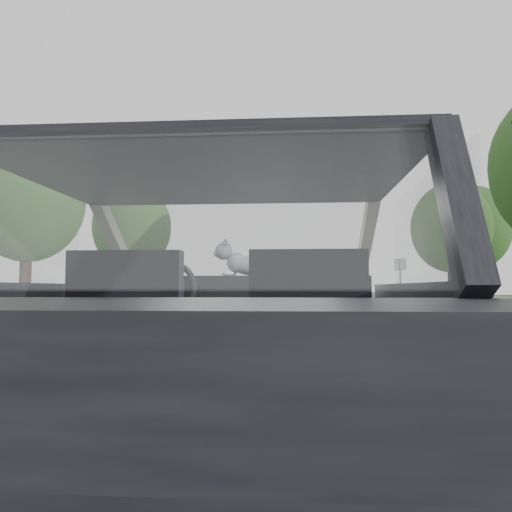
% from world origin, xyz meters
% --- Properties ---
extents(ground, '(140.00, 140.00, 0.00)m').
position_xyz_m(ground, '(0.00, 0.00, 0.00)').
color(ground, '#393939').
rests_on(ground, ground).
extents(subject_car, '(1.80, 4.00, 1.45)m').
position_xyz_m(subject_car, '(0.00, 0.00, 0.72)').
color(subject_car, black).
rests_on(subject_car, ground).
extents(dashboard, '(1.58, 0.45, 0.30)m').
position_xyz_m(dashboard, '(0.00, 0.62, 0.85)').
color(dashboard, black).
rests_on(dashboard, subject_car).
extents(driver_seat, '(0.50, 0.72, 0.42)m').
position_xyz_m(driver_seat, '(-0.40, -0.29, 0.88)').
color(driver_seat, black).
rests_on(driver_seat, subject_car).
extents(passenger_seat, '(0.50, 0.72, 0.42)m').
position_xyz_m(passenger_seat, '(0.40, -0.29, 0.88)').
color(passenger_seat, black).
rests_on(passenger_seat, subject_car).
extents(steering_wheel, '(0.36, 0.36, 0.04)m').
position_xyz_m(steering_wheel, '(-0.40, 0.33, 0.92)').
color(steering_wheel, black).
rests_on(steering_wheel, dashboard).
extents(cat, '(0.55, 0.19, 0.25)m').
position_xyz_m(cat, '(0.13, 0.65, 1.08)').
color(cat, '#8D8EA0').
rests_on(cat, dashboard).
extents(guardrail, '(0.05, 90.00, 0.32)m').
position_xyz_m(guardrail, '(4.30, 10.00, 0.58)').
color(guardrail, gray).
rests_on(guardrail, ground).
extents(other_car, '(2.84, 5.40, 1.69)m').
position_xyz_m(other_car, '(0.02, 15.09, 0.84)').
color(other_car, '#B0B2B6').
rests_on(other_car, ground).
extents(highway_sign, '(0.50, 0.97, 2.54)m').
position_xyz_m(highway_sign, '(6.22, 25.37, 1.27)').
color(highway_sign, '#12662E').
rests_on(highway_sign, ground).
extents(tree_2, '(5.12, 5.12, 6.63)m').
position_xyz_m(tree_2, '(9.16, 25.87, 3.32)').
color(tree_2, '#2E5122').
rests_on(tree_2, ground).
extents(tree_3, '(6.79, 6.79, 8.62)m').
position_xyz_m(tree_3, '(14.26, 36.97, 4.31)').
color(tree_3, '#2E5122').
rests_on(tree_3, ground).
extents(tree_5, '(5.35, 5.35, 7.83)m').
position_xyz_m(tree_5, '(-11.86, 19.35, 3.92)').
color(tree_5, '#2E5122').
rests_on(tree_5, ground).
extents(tree_6, '(4.78, 4.78, 7.15)m').
position_xyz_m(tree_6, '(-9.42, 26.92, 3.57)').
color(tree_6, '#2E5122').
rests_on(tree_6, ground).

